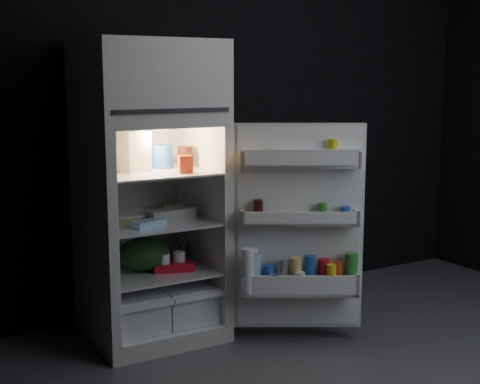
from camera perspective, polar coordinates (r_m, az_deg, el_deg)
wall_back at (r=4.70m, az=-0.11°, el=7.08°), size 4.00×0.00×2.70m
refrigerator at (r=4.02m, az=-7.86°, el=0.90°), size 0.76×0.71×1.78m
fridge_door at (r=3.92m, az=5.02°, el=-3.44°), size 0.72×0.52×1.22m
milk_jug at (r=3.94m, az=-9.06°, el=3.48°), size 0.17×0.17×0.24m
mayo_jar at (r=4.06m, az=-6.68°, el=3.01°), size 0.15×0.15×0.14m
jam_jar at (r=4.10m, az=-4.69°, el=3.03°), size 0.12×0.12×0.13m
amber_bottle at (r=3.94m, az=-11.81°, el=3.25°), size 0.11×0.11×0.22m
small_carton at (r=3.85m, az=-4.70°, el=2.37°), size 0.09×0.07×0.10m
egg_carton at (r=4.00m, az=-5.94°, el=-1.94°), size 0.31×0.15×0.07m
pie at (r=4.05m, az=-9.65°, el=-2.11°), size 0.32×0.32×0.04m
flat_package at (r=3.84m, az=-7.84°, el=-2.69°), size 0.21×0.15×0.04m
wrapped_pkg at (r=4.23m, az=-5.68°, el=-1.43°), size 0.15×0.14×0.05m
produce_bag at (r=4.05m, az=-8.23°, el=-5.27°), size 0.39×0.36×0.20m
yogurt_tray at (r=4.05m, az=-5.72°, el=-6.32°), size 0.27×0.19×0.05m
small_can_red at (r=4.29m, az=-6.89°, el=-5.13°), size 0.06×0.06×0.09m
small_can_silver at (r=4.35m, az=-4.91°, el=-4.91°), size 0.07×0.07×0.09m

